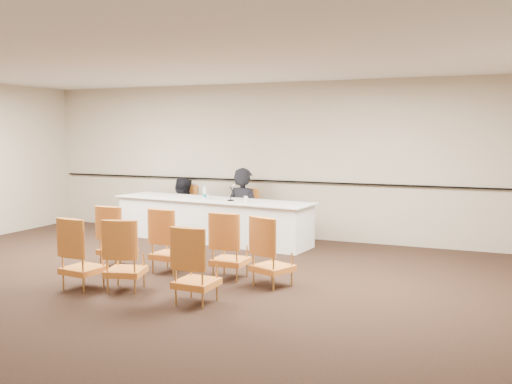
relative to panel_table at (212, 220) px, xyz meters
The scene contains 21 objects.
floor 3.21m from the panel_table, 75.22° to the right, with size 10.00×10.00×0.00m, color black.
ceiling 4.11m from the panel_table, 75.22° to the right, with size 10.00×10.00×0.00m, color silver.
wall_back 1.65m from the panel_table, 48.50° to the left, with size 10.00×0.04×3.00m, color #B0A38B.
wall_rail 1.39m from the panel_table, 47.23° to the left, with size 9.80×0.04×0.03m, color black.
panel_table is the anchor object (origin of this frame).
panelist_main 0.68m from the panel_table, 52.67° to the left, with size 0.71×0.46×1.94m, color black.
panelist_main_chair 0.68m from the panel_table, 52.67° to the left, with size 0.50×0.50×0.95m, color #C56423, non-canonical shape.
panelist_second 1.26m from the panel_table, 146.03° to the left, with size 0.80×0.62×1.64m, color black.
panelist_second_chair 1.26m from the panel_table, 146.03° to the left, with size 0.50×0.50×0.95m, color #C56423, non-canonical shape.
papers 0.51m from the panel_table, ahead, with size 0.30×0.22×0.00m, color white.
microphone 0.72m from the panel_table, 15.32° to the right, with size 0.11×0.22×0.30m, color black, non-canonical shape.
water_bottle 0.54m from the panel_table, 149.97° to the right, with size 0.08×0.08×0.25m, color teal, non-canonical shape.
drinking_glass 0.47m from the panel_table, 88.25° to the right, with size 0.06×0.06×0.10m, color silver.
coffee_cup 0.96m from the panel_table, 16.72° to the right, with size 0.07×0.07×0.12m, color silver.
aud_chair_front_left 2.43m from the panel_table, 99.26° to the right, with size 0.50×0.50×0.95m, color #C56423, non-canonical shape.
aud_chair_front_mid 2.43m from the panel_table, 77.53° to the right, with size 0.50×0.50×0.95m, color #C56423, non-canonical shape.
aud_chair_front_right 2.81m from the panel_table, 57.65° to the right, with size 0.50×0.50×0.95m, color #C56423, non-canonical shape.
aud_chair_back_left 3.57m from the panel_table, 91.13° to the right, with size 0.50×0.50×0.95m, color #C56423, non-canonical shape.
aud_chair_back_mid 3.48m from the panel_table, 81.57° to the right, with size 0.50×0.50×0.95m, color #C56423, non-canonical shape.
aud_chair_back_right 3.94m from the panel_table, 65.55° to the right, with size 0.50×0.50×0.95m, color #C56423, non-canonical shape.
aud_chair_extra 3.35m from the panel_table, 48.93° to the right, with size 0.50×0.50×0.95m, color #C56423, non-canonical shape.
Camera 1 is at (4.05, -6.39, 2.05)m, focal length 40.00 mm.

